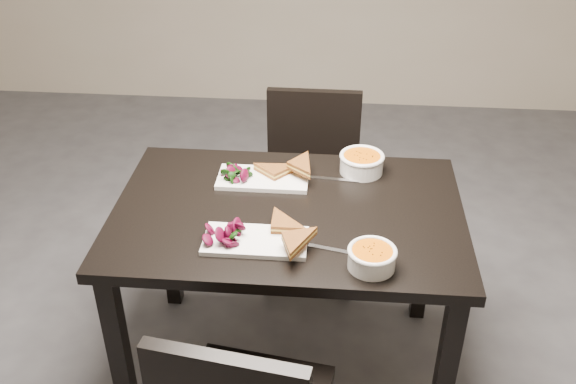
% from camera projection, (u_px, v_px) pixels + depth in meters
% --- Properties ---
extents(ground, '(5.00, 5.00, 0.00)m').
position_uv_depth(ground, '(210.00, 347.00, 2.69)').
color(ground, '#47474C').
rests_on(ground, ground).
extents(table, '(1.20, 0.80, 0.75)m').
position_uv_depth(table, '(288.00, 233.00, 2.26)').
color(table, black).
rests_on(table, ground).
extents(chair_far, '(0.42, 0.42, 0.85)m').
position_uv_depth(chair_far, '(311.00, 175.00, 2.92)').
color(chair_far, black).
rests_on(chair_far, ground).
extents(plate_near, '(0.33, 0.16, 0.02)m').
position_uv_depth(plate_near, '(255.00, 241.00, 2.04)').
color(plate_near, white).
rests_on(plate_near, table).
extents(sandwich_near, '(0.16, 0.12, 0.05)m').
position_uv_depth(sandwich_near, '(276.00, 230.00, 2.03)').
color(sandwich_near, '#95531F').
rests_on(sandwich_near, plate_near).
extents(salad_near, '(0.10, 0.09, 0.05)m').
position_uv_depth(salad_near, '(224.00, 231.00, 2.03)').
color(salad_near, black).
rests_on(salad_near, plate_near).
extents(soup_bowl_near, '(0.15, 0.15, 0.07)m').
position_uv_depth(soup_bowl_near, '(372.00, 257.00, 1.93)').
color(soup_bowl_near, white).
rests_on(soup_bowl_near, table).
extents(cutlery_near, '(0.18, 0.06, 0.00)m').
position_uv_depth(cutlery_near, '(336.00, 250.00, 2.01)').
color(cutlery_near, silver).
rests_on(cutlery_near, table).
extents(plate_far, '(0.33, 0.17, 0.02)m').
position_uv_depth(plate_far, '(263.00, 179.00, 2.37)').
color(plate_far, white).
rests_on(plate_far, table).
extents(sandwich_far, '(0.20, 0.21, 0.05)m').
position_uv_depth(sandwich_far, '(280.00, 173.00, 2.33)').
color(sandwich_far, '#95531F').
rests_on(sandwich_far, plate_far).
extents(salad_far, '(0.10, 0.09, 0.05)m').
position_uv_depth(salad_far, '(236.00, 170.00, 2.36)').
color(salad_far, black).
rests_on(salad_far, plate_far).
extents(soup_bowl_far, '(0.17, 0.17, 0.07)m').
position_uv_depth(soup_bowl_far, '(362.00, 162.00, 2.40)').
color(soup_bowl_far, white).
rests_on(soup_bowl_far, table).
extents(cutlery_far, '(0.18, 0.03, 0.00)m').
position_uv_depth(cutlery_far, '(335.00, 179.00, 2.38)').
color(cutlery_far, silver).
rests_on(cutlery_far, table).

